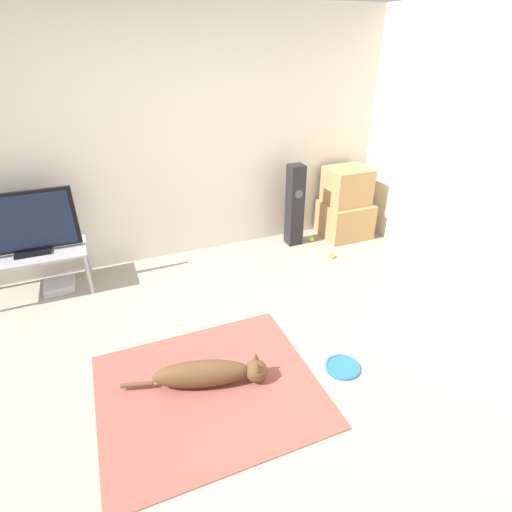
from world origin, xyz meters
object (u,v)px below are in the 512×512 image
object	(u,v)px
cardboard_box_lower	(345,219)
floor_speaker	(295,206)
game_console	(60,286)
tennis_ball_by_boxes	(332,256)
tv	(25,224)
tv_stand	(35,257)
frisbee	(343,367)
cardboard_box_upper	(347,186)
tennis_ball_near_speaker	(311,239)
dog	(210,373)

from	to	relation	value
cardboard_box_lower	floor_speaker	xyz separation A→B (m)	(-0.69, 0.05, 0.27)
cardboard_box_lower	game_console	distance (m)	3.33
game_console	tennis_ball_by_boxes	bearing A→B (deg)	-9.66
floor_speaker	game_console	world-z (taller)	floor_speaker
tv	game_console	size ratio (longest dim) A/B	3.11
floor_speaker	tv	world-z (taller)	tv
tv_stand	game_console	distance (m)	0.38
frisbee	floor_speaker	xyz separation A→B (m)	(0.61, 2.05, 0.47)
cardboard_box_upper	tv	size ratio (longest dim) A/B	0.55
tennis_ball_by_boxes	game_console	bearing A→B (deg)	170.34
tv	tennis_ball_near_speaker	distance (m)	3.08
cardboard_box_lower	tv_stand	size ratio (longest dim) A/B	0.61
frisbee	cardboard_box_upper	size ratio (longest dim) A/B	0.54
tennis_ball_by_boxes	game_console	size ratio (longest dim) A/B	0.23
floor_speaker	game_console	bearing A→B (deg)	-179.31
tennis_ball_near_speaker	game_console	size ratio (longest dim) A/B	0.23
cardboard_box_upper	game_console	distance (m)	3.37
tennis_ball_by_boxes	tennis_ball_near_speaker	world-z (taller)	same
cardboard_box_lower	cardboard_box_upper	size ratio (longest dim) A/B	1.17
frisbee	tv_stand	distance (m)	2.99
floor_speaker	game_console	size ratio (longest dim) A/B	3.42
dog	cardboard_box_lower	distance (m)	2.89
frisbee	tennis_ball_by_boxes	world-z (taller)	tennis_ball_by_boxes
cardboard_box_lower	tennis_ball_near_speaker	world-z (taller)	cardboard_box_lower
floor_speaker	tennis_ball_near_speaker	xyz separation A→B (m)	(0.23, -0.05, -0.45)
cardboard_box_lower	tennis_ball_by_boxes	xyz separation A→B (m)	(-0.46, -0.47, -0.18)
cardboard_box_upper	tv_stand	size ratio (longest dim) A/B	0.53
cardboard_box_lower	tennis_ball_by_boxes	size ratio (longest dim) A/B	8.65
dog	tennis_ball_near_speaker	distance (m)	2.54
frisbee	game_console	distance (m)	2.86
dog	tennis_ball_near_speaker	size ratio (longest dim) A/B	15.39
tennis_ball_by_boxes	cardboard_box_lower	bearing A→B (deg)	45.82
tv_stand	tennis_ball_near_speaker	world-z (taller)	tv_stand
tv	cardboard_box_upper	bearing A→B (deg)	-0.32
cardboard_box_lower	tennis_ball_near_speaker	bearing A→B (deg)	-179.98
dog	frisbee	distance (m)	1.01
cardboard_box_lower	game_console	size ratio (longest dim) A/B	2.01
floor_speaker	tv_stand	world-z (taller)	floor_speaker
tennis_ball_near_speaker	tennis_ball_by_boxes	bearing A→B (deg)	-89.45
dog	tennis_ball_by_boxes	xyz separation A→B (m)	(1.83, 1.30, -0.08)
cardboard_box_upper	game_console	size ratio (longest dim) A/B	1.72
cardboard_box_upper	cardboard_box_lower	bearing A→B (deg)	-64.43
cardboard_box_upper	tennis_ball_near_speaker	world-z (taller)	cardboard_box_upper
tv_stand	tennis_ball_near_speaker	size ratio (longest dim) A/B	14.10
floor_speaker	tv	xyz separation A→B (m)	(-2.77, -0.01, 0.24)
dog	game_console	xyz separation A→B (m)	(-1.04, 1.79, -0.08)
tennis_ball_by_boxes	cardboard_box_upper	bearing A→B (deg)	47.54
frisbee	game_console	size ratio (longest dim) A/B	0.94
game_console	floor_speaker	bearing A→B (deg)	0.69
tennis_ball_near_speaker	tv	bearing A→B (deg)	179.26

